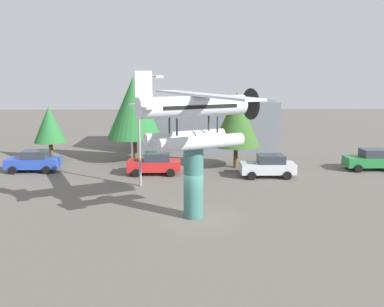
% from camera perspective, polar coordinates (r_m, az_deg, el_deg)
% --- Properties ---
extents(ground_plane, '(140.00, 140.00, 0.00)m').
position_cam_1_polar(ground_plane, '(23.26, 0.20, -8.83)').
color(ground_plane, '#605B54').
extents(display_pedestal, '(1.10, 1.10, 4.07)m').
position_cam_1_polar(display_pedestal, '(22.65, 0.20, -3.99)').
color(display_pedestal, '#386B66').
rests_on(display_pedestal, ground).
extents(floatplane_monument, '(7.16, 9.92, 4.00)m').
position_cam_1_polar(floatplane_monument, '(22.03, 0.52, 5.39)').
color(floatplane_monument, silver).
rests_on(floatplane_monument, display_pedestal).
extents(car_near_blue, '(4.20, 2.02, 1.76)m').
position_cam_1_polar(car_near_blue, '(35.87, -21.24, -0.99)').
color(car_near_blue, '#2847B7').
rests_on(car_near_blue, ground).
extents(car_mid_red, '(4.20, 2.02, 1.76)m').
position_cam_1_polar(car_mid_red, '(32.67, -5.20, -1.40)').
color(car_mid_red, red).
rests_on(car_mid_red, ground).
extents(car_far_silver, '(4.20, 2.02, 1.76)m').
position_cam_1_polar(car_far_silver, '(32.24, 10.61, -1.71)').
color(car_far_silver, silver).
rests_on(car_far_silver, ground).
extents(car_distant_green, '(4.20, 2.02, 1.76)m').
position_cam_1_polar(car_distant_green, '(37.16, 23.73, -0.77)').
color(car_distant_green, '#237A38').
rests_on(car_distant_green, ground).
extents(streetlight_primary, '(1.84, 0.28, 7.87)m').
position_cam_1_polar(streetlight_primary, '(28.73, -7.02, 4.31)').
color(streetlight_primary, gray).
rests_on(streetlight_primary, ground).
extents(storefront_building, '(14.85, 7.73, 5.12)m').
position_cam_1_polar(storefront_building, '(44.25, 1.62, 4.15)').
color(storefront_building, slate).
rests_on(storefront_building, ground).
extents(tree_west, '(2.93, 2.93, 4.96)m').
position_cam_1_polar(tree_west, '(39.76, -19.29, 3.82)').
color(tree_west, brown).
rests_on(tree_west, ground).
extents(tree_east, '(4.92, 4.92, 7.71)m').
position_cam_1_polar(tree_east, '(36.91, -8.11, 6.40)').
color(tree_east, brown).
rests_on(tree_east, ground).
extents(tree_center_back, '(4.08, 4.08, 6.42)m').
position_cam_1_polar(tree_center_back, '(34.56, 6.22, 4.77)').
color(tree_center_back, brown).
rests_on(tree_center_back, ground).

